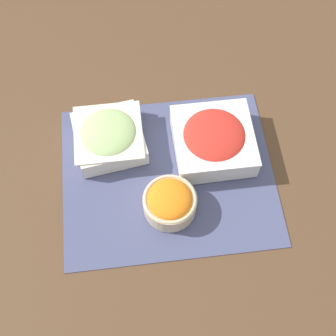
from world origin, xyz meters
The scene contains 5 objects.
ground_plane centered at (0.00, 0.00, 0.00)m, with size 3.00×3.00×0.00m, color #513823.
placemat centered at (0.00, 0.00, 0.00)m, with size 0.45×0.38×0.00m.
cucumber_bowl centered at (0.12, -0.09, 0.04)m, with size 0.16×0.16×0.06m.
carrot_bowl centered at (0.01, 0.08, 0.04)m, with size 0.11×0.11×0.06m.
tomato_bowl centered at (-0.11, -0.05, 0.04)m, with size 0.17×0.17×0.07m.
Camera 1 is at (0.05, 0.45, 0.91)m, focal length 50.00 mm.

